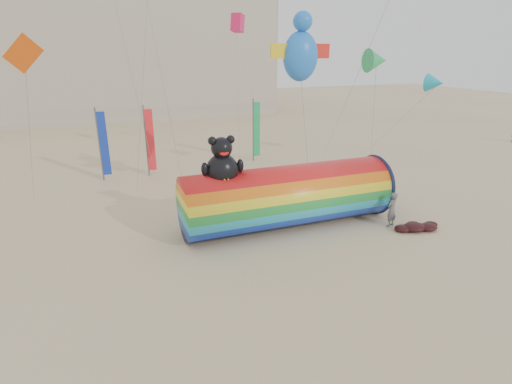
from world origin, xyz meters
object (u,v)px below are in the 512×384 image
object	(u,v)px
kite_handler	(392,210)
fabric_bundle	(417,227)
hotel_building	(41,39)
windsock_assembly	(288,195)

from	to	relation	value
kite_handler	fabric_bundle	distance (m)	1.54
fabric_bundle	hotel_building	bearing A→B (deg)	113.86
hotel_building	windsock_assembly	distance (m)	46.78
windsock_assembly	fabric_bundle	distance (m)	6.92
hotel_building	kite_handler	bearing A→B (deg)	-66.77
windsock_assembly	kite_handler	xyz separation A→B (m)	(5.03, -2.15, -0.76)
hotel_building	windsock_assembly	xyz separation A→B (m)	(14.61, -43.60, -8.60)
windsock_assembly	hotel_building	bearing A→B (deg)	108.52
hotel_building	fabric_bundle	xyz separation A→B (m)	(20.63, -46.64, -10.14)
hotel_building	fabric_bundle	distance (m)	52.00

